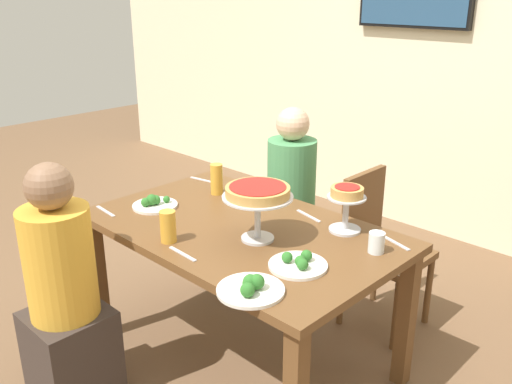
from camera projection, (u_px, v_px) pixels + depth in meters
name	position (u px, v px, depth m)	size (l,w,h in m)	color
ground_plane	(243.00, 356.00, 2.89)	(12.00, 12.00, 0.00)	brown
rear_partition	(463.00, 50.00, 3.88)	(8.00, 0.12, 2.80)	beige
dining_table	(242.00, 244.00, 2.66)	(1.50, 0.92, 0.74)	brown
diner_near_left	(65.00, 305.00, 2.44)	(0.34, 0.34, 1.15)	#382D28
diner_far_left	(291.00, 211.00, 3.47)	(0.34, 0.34, 1.15)	#382D28
chair_far_right	(378.00, 242.00, 3.06)	(0.40, 0.40, 0.87)	brown
deep_dish_pizza_stand	(258.00, 196.00, 2.42)	(0.32, 0.32, 0.26)	silver
personal_pizza_stand	(346.00, 200.00, 2.53)	(0.18, 0.18, 0.22)	silver
salad_plate_near_diner	(154.00, 204.00, 2.86)	(0.23, 0.23, 0.07)	white
salad_plate_far_diner	(298.00, 263.00, 2.24)	(0.24, 0.24, 0.06)	white
salad_plate_spare	(251.00, 288.00, 2.05)	(0.26, 0.26, 0.07)	white
beer_glass_amber_tall	(168.00, 226.00, 2.45)	(0.07, 0.07, 0.15)	gold
beer_glass_amber_short	(217.00, 179.00, 3.02)	(0.07, 0.07, 0.17)	gold
water_glass_clear_near	(376.00, 243.00, 2.36)	(0.07, 0.07, 0.09)	white
cutlery_fork_near	(309.00, 216.00, 2.75)	(0.18, 0.02, 0.01)	silver
cutlery_knife_near	(203.00, 180.00, 3.26)	(0.18, 0.02, 0.01)	silver
cutlery_fork_far	(183.00, 254.00, 2.36)	(0.18, 0.02, 0.01)	silver
cutlery_knife_far	(106.00, 211.00, 2.81)	(0.18, 0.02, 0.01)	silver
cutlery_spare_fork	(395.00, 242.00, 2.46)	(0.18, 0.02, 0.01)	silver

